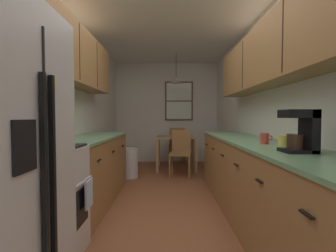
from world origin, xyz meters
The scene contains 22 objects.
ground_plane centered at (0.00, 1.00, 0.00)m, with size 12.00×12.00×0.00m, color brown.
wall_left centered at (-1.35, 1.00, 1.27)m, with size 0.10×9.00×2.55m, color white.
wall_right centered at (1.35, 1.00, 1.27)m, with size 0.10×9.00×2.55m, color white.
wall_back centered at (0.00, 3.65, 1.27)m, with size 4.40×0.10×2.55m, color white.
ceiling_slab centered at (0.00, 1.00, 2.59)m, with size 4.40×9.00×0.08m, color white.
stove_range centered at (-0.99, -0.58, 0.47)m, with size 0.66×0.60×1.10m.
microwave_over_range centered at (-1.11, -0.58, 1.71)m, with size 0.39×0.57×0.33m.
counter_left centered at (-1.00, 0.68, 0.45)m, with size 0.64×1.92×0.90m.
upper_cabinets_left centered at (-1.14, 0.63, 1.91)m, with size 0.33×2.00×0.70m.
counter_right centered at (1.00, 0.09, 0.45)m, with size 0.64×3.41×0.90m.
upper_cabinets_right centered at (1.14, 0.04, 1.82)m, with size 0.33×3.09×0.64m.
dining_table centered at (0.21, 2.70, 0.61)m, with size 0.86×0.74×0.74m.
dining_chair_near centered at (0.29, 2.12, 0.50)m, with size 0.45×0.45×0.90m.
dining_chair_far centered at (0.26, 3.27, 0.50)m, with size 0.41×0.41×0.90m.
pendant_light centered at (0.21, 2.70, 1.96)m, with size 0.27×0.27×0.64m.
back_window centered at (0.32, 3.58, 1.57)m, with size 0.72×0.05×1.00m.
trash_bin centered at (-0.70, 2.02, 0.28)m, with size 0.32×0.32×0.56m, color silver.
storage_canister centered at (-1.00, 0.00, 0.98)m, with size 0.12×0.12×0.17m.
dish_towel centered at (-0.64, -0.43, 0.50)m, with size 0.02×0.16×0.24m, color silver.
coffee_maker centered at (1.01, -0.71, 1.06)m, with size 0.22×0.18×0.31m.
mug_by_coffeemaker centered at (1.06, -0.35, 0.95)m, with size 0.12×0.08×0.09m.
mug_spare centered at (0.97, -0.18, 0.95)m, with size 0.12×0.08×0.10m.
Camera 1 is at (0.04, -2.39, 1.15)m, focal length 24.77 mm.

